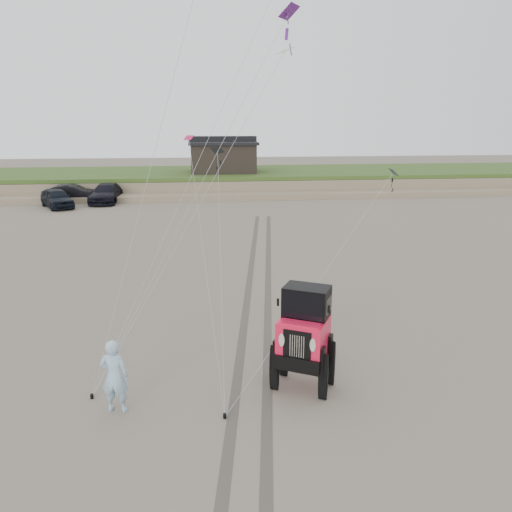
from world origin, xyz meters
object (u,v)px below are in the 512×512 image
object	(u,v)px
truck_c	(106,193)
man	(114,376)
truck_b	(72,193)
truck_a	(57,198)
jeep	(303,349)
cabin	(223,156)

from	to	relation	value
truck_c	man	xyz separation A→B (m)	(5.52, -31.27, 0.15)
truck_b	truck_a	bearing A→B (deg)	167.45
truck_b	jeep	size ratio (longest dim) A/B	0.78
truck_a	truck_c	bearing A→B (deg)	3.36
truck_a	man	size ratio (longest dim) A/B	2.40
truck_c	man	world-z (taller)	man
truck_b	jeep	bearing A→B (deg)	-157.64
jeep	man	size ratio (longest dim) A/B	3.16
jeep	truck_b	bearing A→B (deg)	140.36
man	truck_b	bearing A→B (deg)	-65.14
cabin	truck_a	xyz separation A→B (m)	(-13.29, -8.74, -2.50)
truck_b	jeep	xyz separation A→B (m)	(12.88, -31.09, 0.33)
truck_a	truck_c	xyz separation A→B (m)	(3.36, 2.14, 0.02)
truck_b	man	size ratio (longest dim) A/B	2.47
truck_b	man	distance (m)	32.72
truck_b	truck_c	xyz separation A→B (m)	(2.81, -0.36, 0.02)
truck_b	jeep	world-z (taller)	jeep
cabin	jeep	distance (m)	37.39
man	truck_c	bearing A→B (deg)	-69.88
truck_a	man	bearing A→B (deg)	-102.13
truck_c	man	bearing A→B (deg)	-76.78
jeep	man	distance (m)	4.58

